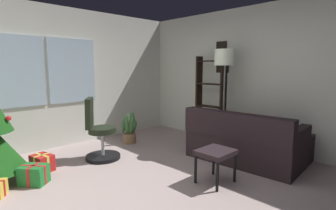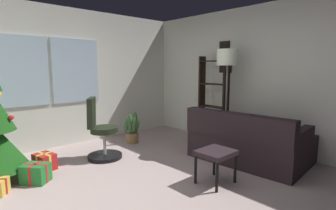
{
  "view_description": "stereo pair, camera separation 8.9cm",
  "coord_description": "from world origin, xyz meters",
  "px_view_note": "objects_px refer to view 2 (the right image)",
  "views": [
    {
      "loc": [
        -2.1,
        -2.3,
        1.5
      ],
      "look_at": [
        0.2,
        0.05,
        1.02
      ],
      "focal_mm": 28.06,
      "sensor_mm": 36.0,
      "label": 1
    },
    {
      "loc": [
        -2.03,
        -2.36,
        1.5
      ],
      "look_at": [
        0.2,
        0.05,
        1.02
      ],
      "focal_mm": 28.06,
      "sensor_mm": 36.0,
      "label": 2
    }
  ],
  "objects_px": {
    "couch": "(256,142)",
    "office_chair": "(101,135)",
    "bookshelf": "(213,104)",
    "gift_box_green": "(36,173)",
    "floor_lamp": "(227,64)",
    "potted_plant": "(132,129)",
    "gift_box_red": "(45,162)",
    "footstool": "(216,155)"
  },
  "relations": [
    {
      "from": "footstool",
      "to": "floor_lamp",
      "type": "distance_m",
      "value": 1.87
    },
    {
      "from": "couch",
      "to": "footstool",
      "type": "bearing_deg",
      "value": -176.66
    },
    {
      "from": "office_chair",
      "to": "potted_plant",
      "type": "xyz_separation_m",
      "value": [
        0.91,
        0.4,
        -0.13
      ]
    },
    {
      "from": "footstool",
      "to": "office_chair",
      "type": "bearing_deg",
      "value": 108.61
    },
    {
      "from": "gift_box_green",
      "to": "couch",
      "type": "bearing_deg",
      "value": -28.25
    },
    {
      "from": "potted_plant",
      "to": "footstool",
      "type": "bearing_deg",
      "value": -97.15
    },
    {
      "from": "office_chair",
      "to": "bookshelf",
      "type": "relative_size",
      "value": 0.59
    },
    {
      "from": "couch",
      "to": "bookshelf",
      "type": "bearing_deg",
      "value": 71.27
    },
    {
      "from": "gift_box_green",
      "to": "floor_lamp",
      "type": "xyz_separation_m",
      "value": [
        2.97,
        -0.88,
        1.43
      ]
    },
    {
      "from": "couch",
      "to": "gift_box_red",
      "type": "xyz_separation_m",
      "value": [
        -2.64,
        1.92,
        -0.18
      ]
    },
    {
      "from": "footstool",
      "to": "gift_box_green",
      "type": "height_order",
      "value": "footstool"
    },
    {
      "from": "couch",
      "to": "gift_box_red",
      "type": "relative_size",
      "value": 5.17
    },
    {
      "from": "gift_box_red",
      "to": "potted_plant",
      "type": "distance_m",
      "value": 1.79
    },
    {
      "from": "gift_box_green",
      "to": "floor_lamp",
      "type": "bearing_deg",
      "value": -16.44
    },
    {
      "from": "gift_box_red",
      "to": "potted_plant",
      "type": "bearing_deg",
      "value": 8.85
    },
    {
      "from": "gift_box_green",
      "to": "potted_plant",
      "type": "relative_size",
      "value": 0.63
    },
    {
      "from": "footstool",
      "to": "bookshelf",
      "type": "xyz_separation_m",
      "value": [
        1.56,
        1.25,
        0.38
      ]
    },
    {
      "from": "gift_box_red",
      "to": "bookshelf",
      "type": "relative_size",
      "value": 0.2
    },
    {
      "from": "bookshelf",
      "to": "potted_plant",
      "type": "xyz_separation_m",
      "value": [
        -1.28,
        1.01,
        -0.49
      ]
    },
    {
      "from": "bookshelf",
      "to": "couch",
      "type": "bearing_deg",
      "value": -108.73
    },
    {
      "from": "office_chair",
      "to": "bookshelf",
      "type": "height_order",
      "value": "bookshelf"
    },
    {
      "from": "gift_box_green",
      "to": "floor_lamp",
      "type": "distance_m",
      "value": 3.41
    },
    {
      "from": "footstool",
      "to": "floor_lamp",
      "type": "height_order",
      "value": "floor_lamp"
    },
    {
      "from": "couch",
      "to": "office_chair",
      "type": "relative_size",
      "value": 1.74
    },
    {
      "from": "gift_box_red",
      "to": "potted_plant",
      "type": "relative_size",
      "value": 0.54
    },
    {
      "from": "couch",
      "to": "floor_lamp",
      "type": "relative_size",
      "value": 0.97
    },
    {
      "from": "gift_box_red",
      "to": "floor_lamp",
      "type": "height_order",
      "value": "floor_lamp"
    },
    {
      "from": "gift_box_red",
      "to": "couch",
      "type": "bearing_deg",
      "value": -35.99
    },
    {
      "from": "floor_lamp",
      "to": "gift_box_red",
      "type": "bearing_deg",
      "value": 155.46
    },
    {
      "from": "couch",
      "to": "potted_plant",
      "type": "height_order",
      "value": "couch"
    },
    {
      "from": "floor_lamp",
      "to": "couch",
      "type": "bearing_deg",
      "value": -98.45
    },
    {
      "from": "office_chair",
      "to": "gift_box_red",
      "type": "bearing_deg",
      "value": 171.44
    },
    {
      "from": "footstool",
      "to": "potted_plant",
      "type": "xyz_separation_m",
      "value": [
        0.28,
        2.26,
        -0.11
      ]
    },
    {
      "from": "couch",
      "to": "office_chair",
      "type": "height_order",
      "value": "office_chair"
    },
    {
      "from": "office_chair",
      "to": "bookshelf",
      "type": "distance_m",
      "value": 2.29
    },
    {
      "from": "couch",
      "to": "potted_plant",
      "type": "distance_m",
      "value": 2.36
    },
    {
      "from": "floor_lamp",
      "to": "potted_plant",
      "type": "relative_size",
      "value": 2.85
    },
    {
      "from": "gift_box_red",
      "to": "gift_box_green",
      "type": "height_order",
      "value": "gift_box_green"
    },
    {
      "from": "gift_box_red",
      "to": "gift_box_green",
      "type": "distance_m",
      "value": 0.44
    },
    {
      "from": "bookshelf",
      "to": "floor_lamp",
      "type": "bearing_deg",
      "value": -120.38
    },
    {
      "from": "footstool",
      "to": "office_chair",
      "type": "relative_size",
      "value": 0.45
    },
    {
      "from": "gift_box_red",
      "to": "office_chair",
      "type": "xyz_separation_m",
      "value": [
        0.86,
        -0.13,
        0.28
      ]
    }
  ]
}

